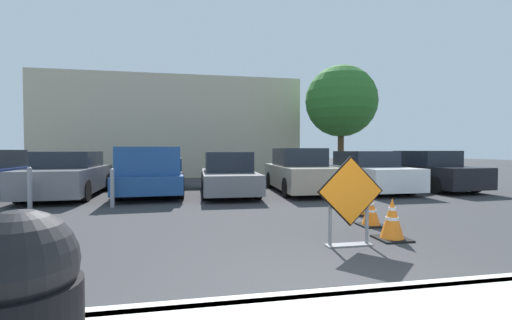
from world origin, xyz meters
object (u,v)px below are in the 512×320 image
object	(u,v)px
road_closed_sign	(350,198)
parked_car_sixth	(428,171)
parked_car_second	(69,175)
parked_car_fifth	(366,172)
bollard_nearest	(112,187)
traffic_cone_nearest	(392,219)
bollard_second	(30,187)
parked_car_third	(228,175)
parked_car_fourth	(299,172)
traffic_cone_fourth	(351,196)
traffic_cone_second	(371,211)
pickup_truck	(152,173)
traffic_cone_third	(359,201)

from	to	relation	value
road_closed_sign	parked_car_sixth	xyz separation A→B (m)	(6.68, 6.86, -0.07)
parked_car_second	parked_car_fifth	bearing A→B (deg)	176.42
parked_car_sixth	bollard_nearest	world-z (taller)	parked_car_sixth
traffic_cone_nearest	bollard_second	size ratio (longest dim) A/B	0.65
parked_car_third	parked_car_fourth	bearing A→B (deg)	-177.63
traffic_cone_nearest	traffic_cone_fourth	world-z (taller)	traffic_cone_nearest
traffic_cone_fourth	parked_car_third	size ratio (longest dim) A/B	0.13
bollard_second	parked_car_third	bearing A→B (deg)	23.35
traffic_cone_second	parked_car_fourth	world-z (taller)	parked_car_fourth
parked_car_fifth	parked_car_sixth	distance (m)	2.62
pickup_truck	bollard_second	distance (m)	3.74
parked_car_fifth	road_closed_sign	bearing A→B (deg)	59.50
traffic_cone_nearest	traffic_cone_third	xyz separation A→B (m)	(0.51, 2.14, -0.00)
traffic_cone_fourth	bollard_second	xyz separation A→B (m)	(-8.20, 1.21, 0.28)
pickup_truck	parked_car_third	bearing A→B (deg)	171.54
traffic_cone_second	bollard_nearest	distance (m)	6.53
traffic_cone_third	pickup_truck	distance (m)	7.08
parked_car_fourth	bollard_second	world-z (taller)	parked_car_fourth
pickup_truck	parked_car_sixth	xyz separation A→B (m)	(10.46, -0.32, -0.05)
traffic_cone_second	traffic_cone_fourth	size ratio (longest dim) A/B	0.96
pickup_truck	parked_car_third	distance (m)	2.62
traffic_cone_third	parked_car_fourth	bearing A→B (deg)	89.51
parked_car_second	pickup_truck	distance (m)	2.64
parked_car_third	parked_car_sixth	bearing A→B (deg)	-178.99
traffic_cone_third	bollard_second	bearing A→B (deg)	164.19
traffic_cone_nearest	traffic_cone_third	world-z (taller)	traffic_cone_nearest
parked_car_third	parked_car_second	bearing A→B (deg)	-2.27
parked_car_second	parked_car_sixth	bearing A→B (deg)	176.65
parked_car_sixth	parked_car_third	bearing A→B (deg)	-4.01
parked_car_fourth	parked_car_sixth	world-z (taller)	parked_car_fourth
parked_car_fourth	parked_car_sixth	distance (m)	5.24
traffic_cone_nearest	bollard_nearest	size ratio (longest dim) A/B	0.68
traffic_cone_second	pickup_truck	xyz separation A→B (m)	(-4.88, 5.89, 0.45)
traffic_cone_third	parked_car_fourth	world-z (taller)	parked_car_fourth
traffic_cone_nearest	bollard_nearest	world-z (taller)	bollard_nearest
road_closed_sign	traffic_cone_nearest	bearing A→B (deg)	15.37
parked_car_third	parked_car_fifth	xyz separation A→B (m)	(5.24, -0.02, 0.02)
bollard_second	parked_car_fourth	bearing A→B (deg)	16.42
traffic_cone_second	parked_car_third	bearing A→B (deg)	111.98
traffic_cone_third	parked_car_second	bearing A→B (deg)	148.08
parked_car_second	bollard_second	xyz separation A→B (m)	(-0.08, -2.63, -0.12)
parked_car_second	parked_car_fourth	xyz separation A→B (m)	(7.86, -0.29, 0.03)
pickup_truck	bollard_nearest	world-z (taller)	pickup_truck
traffic_cone_second	parked_car_second	world-z (taller)	parked_car_second
traffic_cone_fourth	parked_car_second	xyz separation A→B (m)	(-8.12, 3.84, 0.39)
traffic_cone_third	parked_car_fifth	size ratio (longest dim) A/B	0.15
road_closed_sign	traffic_cone_fourth	world-z (taller)	road_closed_sign
traffic_cone_third	parked_car_sixth	bearing A→B (deg)	40.33
parked_car_sixth	bollard_second	distance (m)	13.37
traffic_cone_nearest	traffic_cone_second	bearing A→B (deg)	79.02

